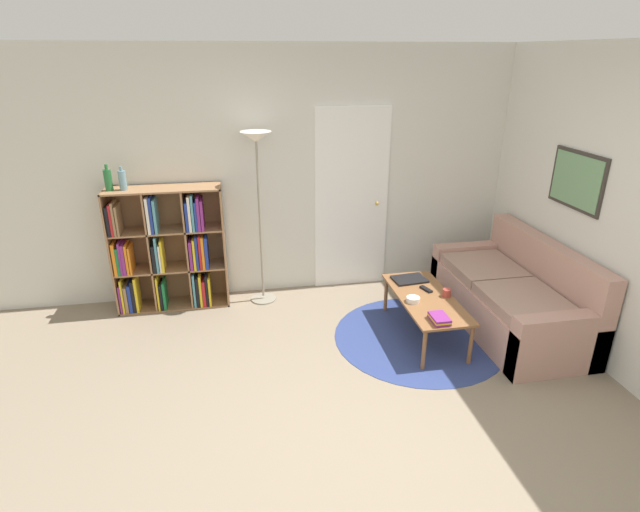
{
  "coord_description": "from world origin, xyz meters",
  "views": [
    {
      "loc": [
        -0.8,
        -2.54,
        2.5
      ],
      "look_at": [
        -0.06,
        1.43,
        0.85
      ],
      "focal_mm": 28.0,
      "sensor_mm": 36.0,
      "label": 1
    }
  ],
  "objects_px": {
    "couch": "(514,298)",
    "bowl": "(413,300)",
    "coffee_table": "(426,301)",
    "bottle_middle": "(123,180)",
    "floor_lamp": "(257,162)",
    "laptop": "(410,279)",
    "bottle_left": "(108,180)",
    "bookshelf": "(167,252)",
    "cup": "(447,293)"
  },
  "relations": [
    {
      "from": "bookshelf",
      "to": "laptop",
      "type": "distance_m",
      "value": 2.48
    },
    {
      "from": "couch",
      "to": "bottle_middle",
      "type": "height_order",
      "value": "bottle_middle"
    },
    {
      "from": "couch",
      "to": "bottle_middle",
      "type": "bearing_deg",
      "value": 164.28
    },
    {
      "from": "couch",
      "to": "bowl",
      "type": "height_order",
      "value": "couch"
    },
    {
      "from": "floor_lamp",
      "to": "laptop",
      "type": "relative_size",
      "value": 5.22
    },
    {
      "from": "floor_lamp",
      "to": "laptop",
      "type": "xyz_separation_m",
      "value": [
        1.42,
        -0.63,
        -1.1
      ]
    },
    {
      "from": "cup",
      "to": "bookshelf",
      "type": "bearing_deg",
      "value": 157.24
    },
    {
      "from": "floor_lamp",
      "to": "bottle_middle",
      "type": "relative_size",
      "value": 7.81
    },
    {
      "from": "cup",
      "to": "bottle_middle",
      "type": "distance_m",
      "value": 3.24
    },
    {
      "from": "bookshelf",
      "to": "floor_lamp",
      "type": "relative_size",
      "value": 0.71
    },
    {
      "from": "floor_lamp",
      "to": "coffee_table",
      "type": "height_order",
      "value": "floor_lamp"
    },
    {
      "from": "bottle_middle",
      "to": "bowl",
      "type": "bearing_deg",
      "value": -23.53
    },
    {
      "from": "bowl",
      "to": "bottle_left",
      "type": "xyz_separation_m",
      "value": [
        -2.7,
        1.12,
        0.96
      ]
    },
    {
      "from": "bowl",
      "to": "cup",
      "type": "bearing_deg",
      "value": 7.88
    },
    {
      "from": "couch",
      "to": "coffee_table",
      "type": "bearing_deg",
      "value": -178.55
    },
    {
      "from": "laptop",
      "to": "bowl",
      "type": "height_order",
      "value": "bowl"
    },
    {
      "from": "couch",
      "to": "bottle_left",
      "type": "relative_size",
      "value": 7.1
    },
    {
      "from": "couch",
      "to": "coffee_table",
      "type": "xyz_separation_m",
      "value": [
        -0.92,
        -0.02,
        0.07
      ]
    },
    {
      "from": "bookshelf",
      "to": "couch",
      "type": "distance_m",
      "value": 3.5
    },
    {
      "from": "couch",
      "to": "bowl",
      "type": "relative_size",
      "value": 14.58
    },
    {
      "from": "bowl",
      "to": "bookshelf",
      "type": "bearing_deg",
      "value": 153.2
    },
    {
      "from": "bookshelf",
      "to": "bowl",
      "type": "bearing_deg",
      "value": -26.8
    },
    {
      "from": "bowl",
      "to": "bottle_middle",
      "type": "xyz_separation_m",
      "value": [
        -2.57,
        1.12,
        0.95
      ]
    },
    {
      "from": "couch",
      "to": "coffee_table",
      "type": "relative_size",
      "value": 1.57
    },
    {
      "from": "bookshelf",
      "to": "bowl",
      "type": "xyz_separation_m",
      "value": [
        2.25,
        -1.13,
        -0.19
      ]
    },
    {
      "from": "bowl",
      "to": "couch",
      "type": "bearing_deg",
      "value": 4.88
    },
    {
      "from": "bookshelf",
      "to": "couch",
      "type": "xyz_separation_m",
      "value": [
        3.32,
        -1.04,
        -0.32
      ]
    },
    {
      "from": "coffee_table",
      "to": "bottle_middle",
      "type": "distance_m",
      "value": 3.09
    },
    {
      "from": "bottle_middle",
      "to": "bottle_left",
      "type": "bearing_deg",
      "value": 178.9
    },
    {
      "from": "bottle_left",
      "to": "bottle_middle",
      "type": "bearing_deg",
      "value": -1.1
    },
    {
      "from": "bottle_middle",
      "to": "floor_lamp",
      "type": "bearing_deg",
      "value": -1.83
    },
    {
      "from": "cup",
      "to": "bottle_middle",
      "type": "height_order",
      "value": "bottle_middle"
    },
    {
      "from": "coffee_table",
      "to": "bottle_middle",
      "type": "xyz_separation_m",
      "value": [
        -2.72,
        1.05,
        1.01
      ]
    },
    {
      "from": "cup",
      "to": "floor_lamp",
      "type": "bearing_deg",
      "value": 147.76
    },
    {
      "from": "floor_lamp",
      "to": "bottle_left",
      "type": "bearing_deg",
      "value": 178.24
    },
    {
      "from": "coffee_table",
      "to": "bowl",
      "type": "height_order",
      "value": "bowl"
    },
    {
      "from": "bowl",
      "to": "bottle_middle",
      "type": "distance_m",
      "value": 2.96
    },
    {
      "from": "coffee_table",
      "to": "floor_lamp",
      "type": "bearing_deg",
      "value": 145.02
    },
    {
      "from": "coffee_table",
      "to": "laptop",
      "type": "relative_size",
      "value": 3.31
    },
    {
      "from": "bookshelf",
      "to": "bottle_middle",
      "type": "height_order",
      "value": "bottle_middle"
    },
    {
      "from": "couch",
      "to": "coffee_table",
      "type": "height_order",
      "value": "couch"
    },
    {
      "from": "bottle_middle",
      "to": "cup",
      "type": "bearing_deg",
      "value": -20.18
    },
    {
      "from": "floor_lamp",
      "to": "bottle_middle",
      "type": "distance_m",
      "value": 1.29
    },
    {
      "from": "bookshelf",
      "to": "bottle_middle",
      "type": "xyz_separation_m",
      "value": [
        -0.32,
        -0.02,
        0.77
      ]
    },
    {
      "from": "bottle_left",
      "to": "bottle_middle",
      "type": "xyz_separation_m",
      "value": [
        0.13,
        -0.0,
        -0.01
      ]
    },
    {
      "from": "bookshelf",
      "to": "bowl",
      "type": "relative_size",
      "value": 10.41
    },
    {
      "from": "bottle_left",
      "to": "laptop",
      "type": "bearing_deg",
      "value": -13.36
    },
    {
      "from": "couch",
      "to": "bowl",
      "type": "xyz_separation_m",
      "value": [
        -1.08,
        -0.09,
        0.14
      ]
    },
    {
      "from": "bookshelf",
      "to": "bottle_middle",
      "type": "distance_m",
      "value": 0.83
    },
    {
      "from": "floor_lamp",
      "to": "cup",
      "type": "height_order",
      "value": "floor_lamp"
    }
  ]
}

